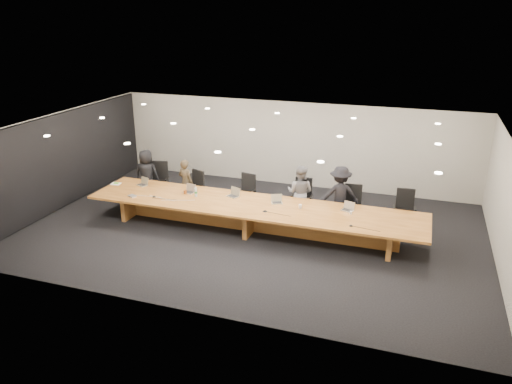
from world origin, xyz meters
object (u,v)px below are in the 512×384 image
Objects in this scene: laptop_b at (189,189)px; laptop_e at (347,207)px; laptop_c at (233,192)px; laptop_a at (142,182)px; conference_table at (252,213)px; chair_mid_right at (302,198)px; av_box at (132,196)px; chair_right at (352,205)px; chair_far_right at (404,211)px; mic_left at (154,196)px; amber_mug at (185,192)px; person_b at (186,183)px; mic_center at (265,211)px; water_bottle at (196,192)px; paper_cup_near at (300,206)px; chair_left at (194,188)px; person_a at (147,175)px; laptop_d at (277,199)px; person_c at (300,192)px; person_d at (340,195)px; paper_cup_far at (351,213)px; chair_mid_left at (245,193)px; chair_far_left at (158,181)px.

laptop_b is 1.04× the size of laptop_e.
laptop_a is at bearing -159.66° from laptop_c.
conference_table is 1.67m from chair_mid_right.
av_box is (-2.63, -0.88, -0.11)m from laptop_c.
laptop_e is at bearing -35.02° from chair_mid_right.
chair_right is 3.57× the size of laptop_c.
chair_far_right is 6.78m from mic_left.
amber_mug is at bearing 13.21° from laptop_a.
person_b reaches higher than mic_center.
mic_left is (-2.75, -0.33, 0.24)m from conference_table.
paper_cup_near is (2.93, 0.08, -0.07)m from water_bottle.
person_a is (-1.60, 0.05, 0.24)m from chair_left.
laptop_a is 4.14m from laptop_d.
chair_right is 6.05m from av_box.
laptop_e reaches higher than av_box.
person_d is (1.11, 0.06, 0.04)m from person_c.
mic_left is at bearing -169.07° from chair_right.
person_b reaches higher than chair_mid_right.
water_bottle is 2.20× the size of amber_mug.
paper_cup_near reaches higher than paper_cup_far.
chair_far_right is 1.70m from laptop_e.
amber_mug is (-1.36, -1.12, 0.25)m from chair_mid_left.
person_b is 3.49m from person_c.
conference_table is 5.50× the size of person_d.
person_d is 0.96m from laptop_e.
person_d is 2.30m from mic_center.
chair_left is at bearing -164.43° from chair_mid_left.
chair_far_right is at bearing 26.53° from mic_center.
water_bottle is 2.93m from paper_cup_near.
laptop_e is (3.15, -0.00, -0.01)m from laptop_c.
water_bottle is (1.89, -0.32, 0.00)m from laptop_a.
chair_left is at bearing 168.42° from paper_cup_far.
water_bottle is 2.34× the size of paper_cup_near.
conference_table is 2.07m from amber_mug.
mic_left is (0.59, 0.16, -0.00)m from av_box.
laptop_e is at bearing 20.30° from mic_center.
av_box is at bearing -164.41° from mic_left.
paper_cup_near is 1.31× the size of paper_cup_far.
mic_left is at bearing 118.45° from person_a.
person_c reaches higher than chair_mid_left.
chair_far_left is 1.08× the size of chair_mid_left.
person_a is at bearing 126.07° from mic_left.
paper_cup_near is at bearing 1.56° from water_bottle.
laptop_e is 2.68× the size of amber_mug.
conference_table is 3.60m from laptop_a.
laptop_c is at bearing -172.62° from chair_far_right.
paper_cup_near is (0.27, -1.06, 0.02)m from person_c.
person_b reaches higher than paper_cup_far.
chair_mid_left is 0.96m from laptop_c.
laptop_a is at bearing -102.71° from chair_far_left.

